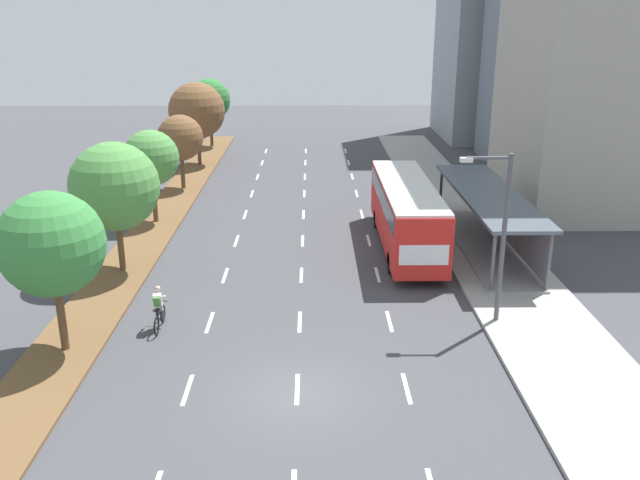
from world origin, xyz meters
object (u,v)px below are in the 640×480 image
Objects in this scene: bus_shelter at (492,214)px; median_tree_second at (115,187)px; cyclist at (159,310)px; median_tree_third at (151,158)px; bus at (406,209)px; median_tree_fourth at (180,138)px; median_tree_fifth at (197,111)px; streetlight at (500,228)px; median_tree_nearest at (51,244)px; median_tree_farthest at (210,100)px.

bus_shelter is 2.11× the size of median_tree_second.
median_tree_third reaches higher than cyclist.
bus_shelter is at bearing -4.20° from bus.
bus_shelter is 6.90× the size of cyclist.
median_tree_fifth is (-0.10, 7.62, 0.76)m from median_tree_fourth.
cyclist is at bearing -149.37° from bus_shelter.
streetlight is (-2.11, -8.47, 2.02)m from bus_shelter.
streetlight is (15.67, 2.07, -0.14)m from median_tree_nearest.
bus_shelter is at bearing 76.01° from streetlight.
median_tree_fourth is at bearing 145.32° from bus_shelter.
streetlight is (15.77, -28.40, -0.42)m from median_tree_fifth.
median_tree_nearest is at bearing -149.19° from cyclist.
cyclist is 29.08m from median_tree_fifth.
median_tree_third is (-17.97, 4.69, 1.91)m from bus_shelter.
median_tree_third is (-0.16, 7.62, -0.31)m from median_tree_second.
median_tree_fifth is at bearing 90.19° from median_tree_second.
median_tree_third is at bearing 90.69° from median_tree_nearest.
median_tree_fourth is at bearing 88.61° from median_tree_third.
median_tree_second is 1.00× the size of median_tree_farthest.
bus_shelter is 26.88m from median_tree_fifth.
cyclist is 21.47m from median_tree_fourth.
median_tree_second is 1.20× the size of median_tree_fourth.
streetlight reaches higher than median_tree_fifth.
bus is 1.89× the size of median_tree_second.
median_tree_farthest is at bearing 90.88° from median_tree_fifth.
median_tree_fifth is 0.98× the size of streetlight.
median_tree_third reaches higher than bus_shelter.
median_tree_second is 16.65m from streetlight.
bus is at bearing -55.24° from median_tree_fifth.
median_tree_second is at bearing -88.80° from median_tree_third.
median_tree_fifth is (-0.10, 30.46, 0.28)m from median_tree_nearest.
median_tree_third is at bearing 91.20° from median_tree_second.
median_tree_fifth reaches higher than median_tree_farthest.
median_tree_second is 30.46m from median_tree_farthest.
bus is at bearing -41.60° from median_tree_fourth.
median_tree_farthest reaches higher than median_tree_nearest.
median_tree_fifth reaches higher than median_tree_third.
bus is 1.77× the size of median_tree_fifth.
cyclist is 13.09m from streetlight.
bus_shelter is at bearing 9.33° from median_tree_second.
median_tree_third is 0.80× the size of streetlight.
median_tree_nearest reaches higher than bus_shelter.
median_tree_fifth is at bearing 89.69° from median_tree_third.
median_tree_farthest is (-13.72, 27.22, 2.15)m from bus.
bus_shelter is 1.93× the size of streetlight.
median_tree_nearest is at bearing -149.34° from bus_shelter.
bus is 30.56m from median_tree_farthest.
median_tree_fifth reaches higher than median_tree_second.
median_tree_fifth is 32.49m from streetlight.
median_tree_nearest is 15.81m from streetlight.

